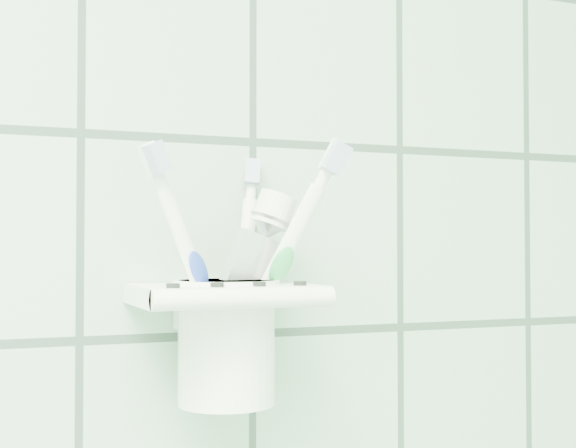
{
  "coord_description": "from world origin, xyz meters",
  "views": [
    {
      "loc": [
        0.46,
        0.59,
        1.32
      ],
      "look_at": [
        0.67,
        1.1,
        1.34
      ],
      "focal_mm": 50.0,
      "sensor_mm": 36.0,
      "label": 1
    }
  ],
  "objects_px": {
    "holder_bracket": "(223,297)",
    "toothbrush_orange": "(215,250)",
    "toothbrush_blue": "(236,267)",
    "cup": "(226,336)",
    "toothbrush_pink": "(240,260)",
    "toothpaste_tube": "(210,270)"
  },
  "relations": [
    {
      "from": "toothbrush_blue",
      "to": "cup",
      "type": "bearing_deg",
      "value": -164.99
    },
    {
      "from": "toothbrush_blue",
      "to": "toothbrush_orange",
      "type": "relative_size",
      "value": 0.89
    },
    {
      "from": "cup",
      "to": "toothbrush_orange",
      "type": "height_order",
      "value": "toothbrush_orange"
    },
    {
      "from": "toothbrush_pink",
      "to": "toothbrush_blue",
      "type": "height_order",
      "value": "toothbrush_pink"
    },
    {
      "from": "holder_bracket",
      "to": "toothbrush_blue",
      "type": "relative_size",
      "value": 0.71
    },
    {
      "from": "cup",
      "to": "toothbrush_pink",
      "type": "xyz_separation_m",
      "value": [
        0.01,
        -0.01,
        0.06
      ]
    },
    {
      "from": "cup",
      "to": "toothbrush_blue",
      "type": "relative_size",
      "value": 0.5
    },
    {
      "from": "cup",
      "to": "toothbrush_pink",
      "type": "relative_size",
      "value": 0.48
    },
    {
      "from": "holder_bracket",
      "to": "toothbrush_blue",
      "type": "bearing_deg",
      "value": 18.25
    },
    {
      "from": "toothbrush_orange",
      "to": "toothpaste_tube",
      "type": "height_order",
      "value": "toothbrush_orange"
    },
    {
      "from": "toothbrush_orange",
      "to": "cup",
      "type": "bearing_deg",
      "value": -66.95
    },
    {
      "from": "holder_bracket",
      "to": "toothbrush_orange",
      "type": "height_order",
      "value": "toothbrush_orange"
    },
    {
      "from": "toothbrush_pink",
      "to": "toothpaste_tube",
      "type": "bearing_deg",
      "value": 113.15
    },
    {
      "from": "cup",
      "to": "toothbrush_pink",
      "type": "height_order",
      "value": "toothbrush_pink"
    },
    {
      "from": "cup",
      "to": "toothbrush_blue",
      "type": "xyz_separation_m",
      "value": [
        0.01,
        -0.0,
        0.05
      ]
    },
    {
      "from": "toothbrush_pink",
      "to": "toothpaste_tube",
      "type": "xyz_separation_m",
      "value": [
        -0.02,
        0.02,
        -0.01
      ]
    },
    {
      "from": "toothbrush_pink",
      "to": "toothbrush_blue",
      "type": "bearing_deg",
      "value": 70.79
    },
    {
      "from": "holder_bracket",
      "to": "toothbrush_blue",
      "type": "xyz_separation_m",
      "value": [
        0.01,
        0.0,
        0.02
      ]
    },
    {
      "from": "toothbrush_orange",
      "to": "toothpaste_tube",
      "type": "xyz_separation_m",
      "value": [
        -0.0,
        -0.0,
        -0.01
      ]
    },
    {
      "from": "toothbrush_pink",
      "to": "toothbrush_orange",
      "type": "relative_size",
      "value": 0.93
    },
    {
      "from": "toothbrush_orange",
      "to": "toothpaste_tube",
      "type": "relative_size",
      "value": 1.21
    },
    {
      "from": "toothbrush_pink",
      "to": "toothbrush_blue",
      "type": "relative_size",
      "value": 1.05
    }
  ]
}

